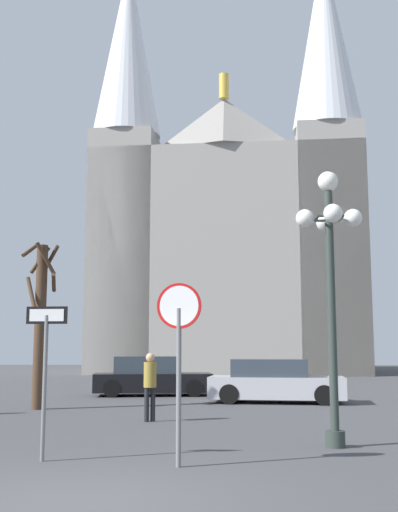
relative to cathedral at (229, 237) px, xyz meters
The scene contains 9 objects.
ground_plane 40.85m from the cathedral, 93.19° to the right, with size 120.00×120.00×0.00m, color #424244.
cathedral is the anchor object (origin of this frame).
stop_sign 38.13m from the cathedral, 91.79° to the right, with size 0.72×0.19×2.84m.
one_way_arrow_sign 37.92m from the cathedral, 95.28° to the right, with size 0.70×0.08×2.50m.
street_lamp 35.84m from the cathedral, 87.41° to the right, with size 1.28×1.28×5.22m.
bare_tree 29.73m from the cathedral, 102.03° to the right, with size 1.09×1.06×5.11m.
parked_car_near_silver 27.30m from the cathedral, 87.21° to the right, with size 4.61×2.18×1.44m.
parked_car_far_black 24.67m from the cathedral, 98.13° to the right, with size 4.65×2.29×1.49m.
pedestrian_standing 32.55m from the cathedral, 94.22° to the right, with size 0.32×0.32×1.68m.
Camera 1 is at (1.74, -7.84, 1.82)m, focal length 44.86 mm.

